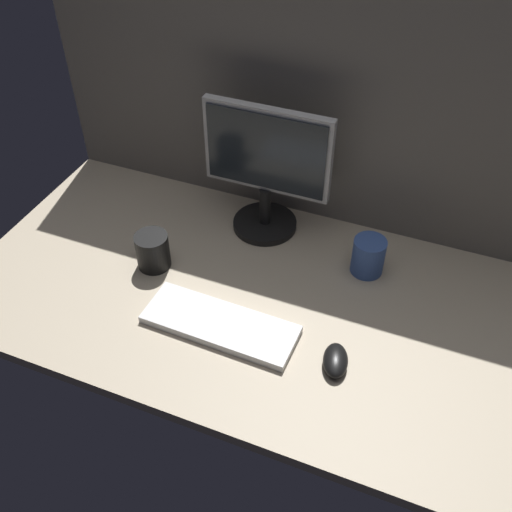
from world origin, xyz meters
The scene contains 7 objects.
ground_plane centered at (0.00, 0.00, -1.50)cm, with size 180.00×80.00×3.00cm, color tan.
cubicle_wall_back centered at (0.00, 37.50, 34.52)cm, with size 180.00×5.00×69.04cm.
monitor centered at (-23.76, 25.09, 19.69)cm, with size 34.67×18.00×36.80cm.
keyboard centered at (-19.96, -14.54, 1.00)cm, with size 37.00×13.00×2.00cm, color silver.
mouse centered at (8.52, -15.10, 1.70)cm, with size 5.60×9.60×3.40cm, color black.
mug_ceramic_blue centered at (7.45, 17.52, 5.02)cm, with size 8.45×8.45×10.04cm.
mug_black_travel centered at (-45.07, -1.27, 4.90)cm, with size 8.76×8.76×9.79cm.
Camera 1 is at (22.11, -96.39, 107.52)cm, focal length 41.33 mm.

